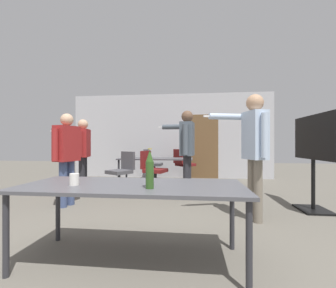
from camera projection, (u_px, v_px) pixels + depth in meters
The scene contains 14 objects.
back_wall at pixel (171, 136), 7.39m from camera, with size 6.53×0.12×2.74m.
conference_table_near at pixel (132, 190), 2.10m from camera, with size 2.06×0.84×0.72m.
conference_table_far at pixel (156, 160), 5.99m from camera, with size 1.94×0.79×0.72m.
tv_screen at pixel (313, 150), 3.70m from camera, with size 0.44×1.22×1.58m.
person_right_polo at pixel (66, 150), 3.99m from camera, with size 0.73×0.74×1.64m.
person_near_casual at pixel (186, 145), 4.59m from camera, with size 0.80×0.73×1.78m.
person_center_tall at pixel (254, 143), 3.22m from camera, with size 0.89×0.55×1.81m.
person_left_plaid at pixel (82, 149), 5.11m from camera, with size 0.86×0.65×1.66m.
office_chair_near_pushed at pixel (153, 172), 5.29m from camera, with size 0.63×0.58×0.94m.
office_chair_side_rolled at pixel (152, 165), 6.90m from camera, with size 0.56×0.52×0.94m.
office_chair_far_right at pixel (183, 166), 6.67m from camera, with size 0.69×0.67×0.94m.
office_chair_mid_tucked at pixel (122, 173), 5.20m from camera, with size 0.66×0.68×0.92m.
beer_bottle at pixel (150, 170), 1.90m from camera, with size 0.07×0.07×0.34m.
drink_cup at pixel (74, 179), 2.06m from camera, with size 0.08×0.08×0.11m.
Camera 1 is at (0.74, -1.48, 1.10)m, focal length 24.00 mm.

